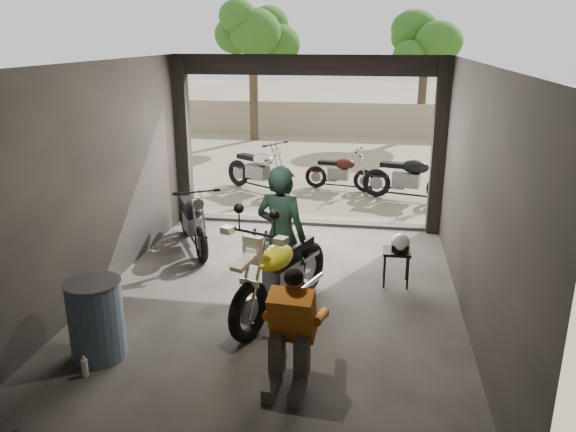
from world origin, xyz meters
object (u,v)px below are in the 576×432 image
(left_bike, at_px, (192,216))
(mechanic, at_px, (289,333))
(outside_bike_a, at_px, (259,166))
(sign_post, at_px, (456,154))
(outside_bike_b, at_px, (340,169))
(main_bike, at_px, (281,267))
(helmet, at_px, (400,243))
(rider, at_px, (281,236))
(stool, at_px, (397,255))
(oil_drum, at_px, (96,321))
(outside_bike_c, at_px, (409,173))

(left_bike, bearing_deg, mechanic, -87.95)
(outside_bike_a, distance_m, mechanic, 7.79)
(mechanic, bearing_deg, sign_post, 71.51)
(outside_bike_b, relative_size, sign_post, 0.67)
(outside_bike_b, bearing_deg, mechanic, -169.93)
(left_bike, distance_m, sign_post, 4.80)
(main_bike, xyz_separation_m, helmet, (1.54, 1.11, 0.01))
(rider, relative_size, mechanic, 1.59)
(main_bike, height_order, mechanic, main_bike)
(mechanic, height_order, stool, mechanic)
(outside_bike_a, bearing_deg, left_bike, -152.83)
(outside_bike_b, height_order, rider, rider)
(mechanic, xyz_separation_m, oil_drum, (-2.22, 0.18, -0.14))
(outside_bike_c, bearing_deg, oil_drum, 166.54)
(helmet, distance_m, sign_post, 2.88)
(helmet, bearing_deg, mechanic, -98.39)
(left_bike, bearing_deg, oil_drum, -118.67)
(mechanic, distance_m, helmet, 2.92)
(outside_bike_c, distance_m, oil_drum, 8.06)
(outside_bike_c, bearing_deg, outside_bike_a, 100.17)
(outside_bike_a, bearing_deg, helmet, -115.24)
(main_bike, xyz_separation_m, stool, (1.51, 1.16, -0.20))
(outside_bike_a, xyz_separation_m, stool, (3.06, -4.85, -0.13))
(outside_bike_c, bearing_deg, helmet, -169.89)
(stool, height_order, helmet, helmet)
(rider, height_order, stool, rider)
(mechanic, relative_size, oil_drum, 1.30)
(mechanic, relative_size, stool, 2.21)
(left_bike, height_order, stool, left_bike)
(mechanic, bearing_deg, left_bike, 125.65)
(main_bike, height_order, stool, main_bike)
(stool, bearing_deg, sign_post, 67.57)
(left_bike, distance_m, outside_bike_b, 4.81)
(outside_bike_a, bearing_deg, rider, -132.77)
(outside_bike_a, bearing_deg, oil_drum, -150.02)
(outside_bike_a, relative_size, outside_bike_b, 1.20)
(outside_bike_c, relative_size, rider, 0.94)
(rider, relative_size, helmet, 6.54)
(outside_bike_c, bearing_deg, mechanic, -177.55)
(outside_bike_a, xyz_separation_m, helmet, (3.10, -4.89, 0.07))
(main_bike, bearing_deg, rider, 120.87)
(oil_drum, bearing_deg, helmet, 36.06)
(outside_bike_c, distance_m, helmet, 4.66)
(outside_bike_b, relative_size, rider, 0.77)
(left_bike, distance_m, mechanic, 4.34)
(outside_bike_c, relative_size, stool, 3.30)
(outside_bike_b, height_order, outside_bike_c, outside_bike_c)
(rider, relative_size, sign_post, 0.86)
(outside_bike_b, xyz_separation_m, stool, (1.19, -5.26, -0.03))
(outside_bike_c, relative_size, sign_post, 0.81)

